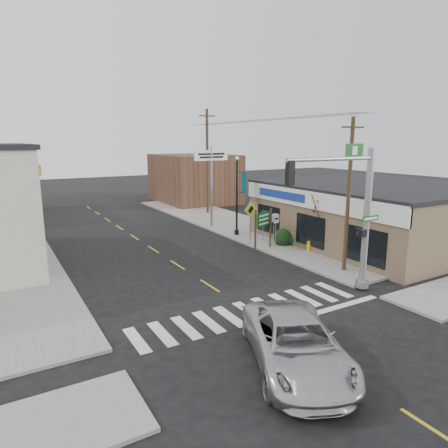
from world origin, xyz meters
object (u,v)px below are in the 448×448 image
guide_sign (263,223)px  utility_pole_near (349,194)px  utility_pole_far (207,161)px  suv (296,343)px  traffic_signal_pole (355,206)px  fire_hydrant (309,246)px  bare_tree (323,199)px  dance_center_sign (211,167)px  lamp_post (238,190)px

guide_sign → utility_pole_near: 6.63m
utility_pole_far → suv: bearing=-110.4°
traffic_signal_pole → guide_sign: 8.78m
suv → utility_pole_far: utility_pole_far is taller
guide_sign → fire_hydrant: size_ratio=3.87×
traffic_signal_pole → bare_tree: (3.40, 5.56, -0.65)m
dance_center_sign → bare_tree: bearing=-82.1°
bare_tree → guide_sign: bearing=131.2°
traffic_signal_pole → dance_center_sign: (1.35, 16.36, 0.86)m
traffic_signal_pole → fire_hydrant: traffic_signal_pole is taller
suv → bare_tree: size_ratio=1.33×
traffic_signal_pole → guide_sign: size_ratio=2.62×
bare_tree → utility_pole_far: (0.72, 16.67, 1.68)m
fire_hydrant → utility_pole_far: utility_pole_far is taller
traffic_signal_pole → utility_pole_near: utility_pole_near is taller
fire_hydrant → suv: bearing=-134.0°
traffic_signal_pole → lamp_post: traffic_signal_pole is taller
dance_center_sign → traffic_signal_pole: bearing=-97.6°
bare_tree → traffic_signal_pole: bearing=-121.5°
fire_hydrant → utility_pole_near: bearing=-103.6°
traffic_signal_pole → fire_hydrant: size_ratio=10.15×
suv → utility_pole_near: bearing=59.0°
suv → fire_hydrant: size_ratio=8.59×
fire_hydrant → dance_center_sign: bearing=99.7°
fire_hydrant → bare_tree: (0.33, -0.72, 3.10)m
guide_sign → fire_hydrant: guide_sign is taller
dance_center_sign → utility_pole_far: size_ratio=0.66×
dance_center_sign → bare_tree: 11.09m
suv → traffic_signal_pole: traffic_signal_pole is taller
suv → utility_pole_near: (8.60, 5.98, 3.57)m
bare_tree → utility_pole_far: 16.77m
lamp_post → utility_pole_far: size_ratio=0.59×
guide_sign → dance_center_sign: size_ratio=0.40×
traffic_signal_pole → utility_pole_near: (2.13, 2.38, 0.13)m
guide_sign → dance_center_sign: 8.62m
utility_pole_near → utility_pole_far: (2.00, 19.86, 0.90)m
suv → guide_sign: 14.13m
suv → fire_hydrant: suv is taller
fire_hydrant → bare_tree: 3.20m
bare_tree → utility_pole_near: size_ratio=0.53×
utility_pole_near → traffic_signal_pole: bearing=-126.5°
bare_tree → utility_pole_near: utility_pole_near is taller
traffic_signal_pole → utility_pole_far: bearing=79.7°
fire_hydrant → utility_pole_far: size_ratio=0.07×
suv → guide_sign: bearing=82.5°
suv → utility_pole_near: 11.07m
guide_sign → bare_tree: bearing=-69.9°
bare_tree → utility_pole_near: 3.52m
dance_center_sign → utility_pole_near: utility_pole_near is taller
bare_tree → utility_pole_far: size_ratio=0.44×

